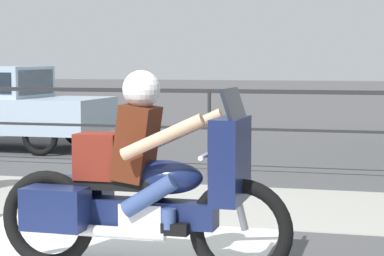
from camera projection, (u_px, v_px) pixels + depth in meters
sidewalk_band at (168, 201)px, 8.87m from camera, size 44.00×2.40×0.01m
fence_railing at (209, 108)px, 10.75m from camera, size 36.00×0.05×1.26m
motorcycle at (142, 185)px, 5.73m from camera, size 2.35×0.76×1.59m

